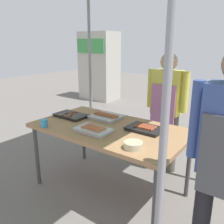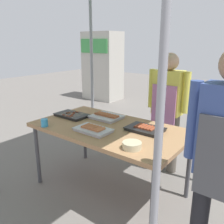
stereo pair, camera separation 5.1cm
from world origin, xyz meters
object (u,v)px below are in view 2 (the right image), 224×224
Objects in this scene: tray_meat_skewers at (72,115)px; vendor_woman at (167,105)px; condiment_bowl at (132,145)px; neighbor_stall_left at (103,66)px; stall_table at (109,132)px; tray_grilled_sausages at (93,129)px; tray_spring_rolls at (107,117)px; tray_pork_links at (145,129)px; drink_cup_near_edge at (44,123)px.

vendor_woman is (0.85, 0.78, 0.10)m from tray_meat_skewers.
tray_meat_skewers is 1.10m from condiment_bowl.
neighbor_stall_left reaches higher than vendor_woman.
tray_grilled_sausages reaches higher than stall_table.
tray_meat_skewers is 1.14× the size of tray_spring_rolls.
condiment_bowl is at bearing -47.65° from neighbor_stall_left.
stall_table is at bearing 70.82° from vendor_woman.
tray_meat_skewers is 2.42× the size of condiment_bowl.
tray_pork_links is 1.05× the size of tray_spring_rolls.
vendor_woman is at bearing 55.50° from drink_cup_near_edge.
vendor_woman is at bearing 72.16° from tray_grilled_sausages.
stall_table is at bearing 77.62° from tray_grilled_sausages.
drink_cup_near_edge is at bearing -85.97° from tray_meat_skewers.
tray_spring_rolls reaches higher than tray_pork_links.
condiment_bowl reaches higher than stall_table.
vendor_woman is at bearing 96.61° from tray_pork_links.
tray_pork_links is 4.41× the size of drink_cup_near_edge.
vendor_woman reaches higher than tray_pork_links.
tray_pork_links is 0.24× the size of vendor_woman.
neighbor_stall_left is at bearing 130.20° from tray_spring_rolls.
vendor_woman is (-0.20, 1.09, 0.09)m from condiment_bowl.
drink_cup_near_edge is at bearing -119.31° from tray_spring_rolls.
tray_grilled_sausages is (-0.04, -0.20, 0.07)m from stall_table.
tray_pork_links is at bearing 7.28° from tray_meat_skewers.
tray_meat_skewers is at bearing 42.59° from vendor_woman.
neighbor_stall_left reaches higher than stall_table.
vendor_woman reaches higher than stall_table.
tray_spring_rolls is at bearing 143.08° from condiment_bowl.
drink_cup_near_edge is 0.04× the size of neighbor_stall_left.
drink_cup_near_edge is 1.45m from vendor_woman.
drink_cup_near_edge is (-0.50, -0.20, 0.02)m from tray_grilled_sausages.
neighbor_stall_left reaches higher than tray_grilled_sausages.
tray_grilled_sausages is 0.25× the size of vendor_woman.
tray_grilled_sausages is 2.26× the size of condiment_bowl.
condiment_bowl is 5.05m from neighbor_stall_left.
tray_pork_links is at bearing -8.02° from tray_spring_rolls.
drink_cup_near_edge reaches higher than stall_table.
vendor_woman is (0.32, 1.00, 0.10)m from tray_grilled_sausages.
tray_grilled_sausages is 0.52m from tray_pork_links.
tray_pork_links is 4.66m from neighbor_stall_left.
tray_meat_skewers is at bearing 178.68° from stall_table.
vendor_woman reaches higher than condiment_bowl.
tray_pork_links is at bearing -45.19° from neighbor_stall_left.
drink_cup_near_edge is at bearing -149.37° from tray_pork_links.
neighbor_stall_left reaches higher than tray_pork_links.
tray_grilled_sausages is 0.20× the size of neighbor_stall_left.
drink_cup_near_edge is (-0.34, -0.61, 0.02)m from tray_spring_rolls.
stall_table is 1.08× the size of vendor_woman.
tray_pork_links is at bearing 39.99° from tray_grilled_sausages.
neighbor_stall_left is (-2.38, 3.83, 0.15)m from drink_cup_near_edge.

